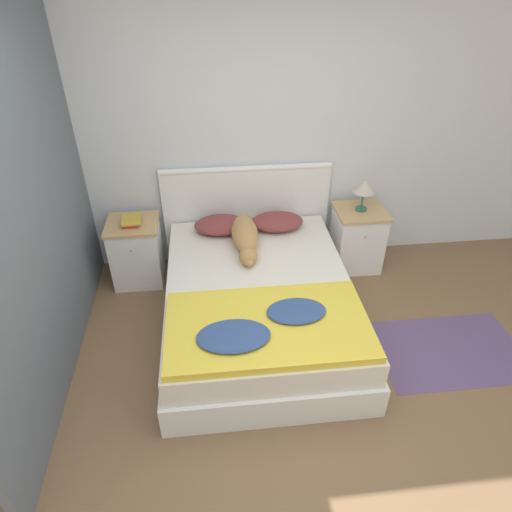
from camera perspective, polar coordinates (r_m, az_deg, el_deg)
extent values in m
plane|color=brown|center=(3.31, 3.48, -20.66)|extent=(16.00, 16.00, 0.00)
cube|color=silver|center=(4.25, -0.67, 14.74)|extent=(9.00, 0.06, 2.55)
cube|color=slate|center=(3.44, -25.48, 6.25)|extent=(0.06, 3.10, 2.55)
cube|color=white|center=(3.88, 0.33, -7.19)|extent=(1.53, 2.03, 0.27)
cube|color=silver|center=(3.72, 0.35, -4.41)|extent=(1.47, 1.97, 0.22)
cube|color=white|center=(4.51, -1.18, 5.05)|extent=(1.61, 0.04, 0.99)
cylinder|color=white|center=(4.29, -1.25, 10.83)|extent=(1.61, 0.06, 0.06)
cube|color=white|center=(4.45, -14.66, 0.37)|extent=(0.45, 0.41, 0.60)
cube|color=tan|center=(4.28, -15.27, 3.85)|extent=(0.47, 0.43, 0.03)
sphere|color=tan|center=(4.18, -15.28, 0.65)|extent=(0.02, 0.02, 0.02)
cube|color=white|center=(4.61, 12.49, 2.03)|extent=(0.45, 0.41, 0.60)
cube|color=tan|center=(4.45, 12.99, 5.44)|extent=(0.47, 0.43, 0.03)
sphere|color=tan|center=(4.35, 13.56, 2.39)|extent=(0.02, 0.02, 0.02)
ellipsoid|color=brown|center=(4.26, -4.45, 3.91)|extent=(0.49, 0.33, 0.13)
ellipsoid|color=brown|center=(4.31, 2.65, 4.32)|extent=(0.49, 0.33, 0.13)
cube|color=yellow|center=(3.22, 1.52, -8.73)|extent=(1.42, 0.81, 0.06)
ellipsoid|color=#334C7F|center=(3.08, -2.82, -9.95)|extent=(0.50, 0.32, 0.05)
ellipsoid|color=#334C7F|center=(3.27, 5.07, -6.86)|extent=(0.43, 0.28, 0.05)
ellipsoid|color=tan|center=(4.06, -1.41, 2.82)|extent=(0.23, 0.58, 0.20)
sphere|color=tan|center=(3.80, -0.96, -0.07)|extent=(0.16, 0.16, 0.16)
ellipsoid|color=tan|center=(3.75, -0.86, -0.80)|extent=(0.07, 0.09, 0.06)
cone|color=tan|center=(3.77, -1.65, 0.72)|extent=(0.05, 0.05, 0.06)
cone|color=tan|center=(3.78, -0.33, 0.81)|extent=(0.05, 0.05, 0.06)
ellipsoid|color=tan|center=(4.30, -1.23, 3.95)|extent=(0.16, 0.25, 0.07)
cube|color=#AD2D28|center=(4.27, -15.46, 4.15)|extent=(0.13, 0.20, 0.03)
cube|color=gold|center=(4.24, -15.32, 4.39)|extent=(0.18, 0.21, 0.02)
cylinder|color=#336B4C|center=(4.45, 13.00, 5.76)|extent=(0.11, 0.11, 0.02)
cylinder|color=#336B4C|center=(4.40, 13.16, 6.84)|extent=(0.02, 0.02, 0.17)
cone|color=beige|center=(4.34, 13.41, 8.50)|extent=(0.20, 0.20, 0.12)
cube|color=#604C75|center=(4.07, 23.00, -10.78)|extent=(1.16, 0.77, 0.00)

